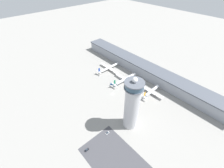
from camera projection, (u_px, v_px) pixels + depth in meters
The scene contains 11 objects.
ground_plane at pixel (113, 94), 205.06m from camera, with size 1000.00×1000.00×0.00m, color gray.
terminal_building at pixel (145, 70), 235.92m from camera, with size 258.24×25.00×17.26m.
control_tower at pixel (132, 105), 147.42m from camera, with size 18.40×18.40×64.61m.
parking_lot_surface at pixel (115, 160), 136.40m from camera, with size 64.00×40.00×0.01m, color #424247.
airplane_gate_alpha at pixel (109, 68), 247.89m from camera, with size 41.29×41.74×12.16m.
airplane_gate_bravo at pixel (125, 79), 223.20m from camera, with size 39.66×43.39×13.12m.
airplane_gate_charlie at pixel (151, 91), 202.60m from camera, with size 36.39×33.84×12.97m.
service_truck_catering at pixel (133, 112), 179.46m from camera, with size 3.83×8.14×3.11m.
service_truck_fuel at pixel (113, 84), 220.15m from camera, with size 7.09×5.27×2.81m.
car_white_wagon at pixel (107, 133), 157.58m from camera, with size 2.08×4.27×1.44m.
car_green_van at pixel (87, 150), 143.40m from camera, with size 1.81×4.39×1.51m.
Camera 1 is at (110.85, -101.42, 140.23)m, focal length 24.00 mm.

